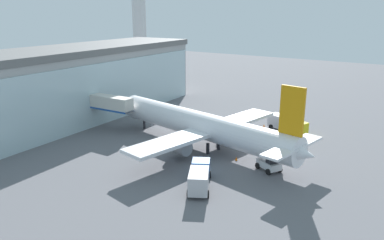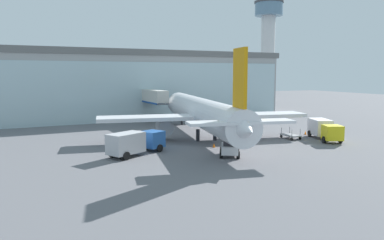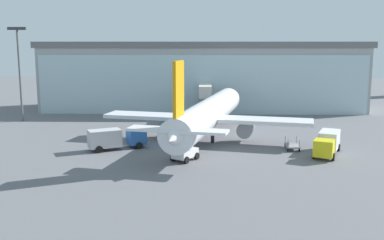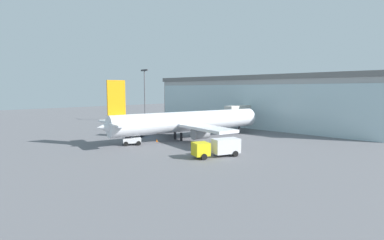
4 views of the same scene
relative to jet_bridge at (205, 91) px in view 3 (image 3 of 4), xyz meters
name	(u,v)px [view 3 (image 3 of 4)]	position (x,y,z in m)	size (l,w,h in m)	color
ground	(187,152)	(-0.98, -27.57, -4.67)	(240.00, 240.00, 0.00)	slate
terminal_building	(203,75)	(-0.98, 9.93, 2.17)	(65.29, 18.49, 13.67)	#A0A0A0
jet_bridge	(205,91)	(0.00, 0.00, 0.00)	(2.79, 11.41, 6.06)	beige
apron_light_mast	(19,65)	(-31.52, -7.24, 5.07)	(3.20, 0.40, 16.10)	#59595E
airplane	(207,115)	(1.22, -19.84, -1.12)	(29.15, 36.89, 11.63)	silver
catering_truck	(115,138)	(-10.32, -26.70, -3.20)	(7.45, 5.48, 2.65)	#2659A5
fuel_truck	(327,143)	(16.22, -27.38, -3.20)	(4.61, 7.61, 2.65)	yellow
baggage_cart	(292,146)	(12.30, -25.21, -4.17)	(1.66, 2.84, 1.50)	gray
pushback_tug	(184,152)	(-0.97, -31.58, -3.69)	(3.34, 3.70, 2.30)	silver
safety_cone_nose	(194,148)	(-0.26, -26.36, -4.39)	(0.36, 0.36, 0.55)	orange
safety_cone_wingtip	(323,144)	(16.70, -23.12, -4.39)	(0.36, 0.36, 0.55)	orange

